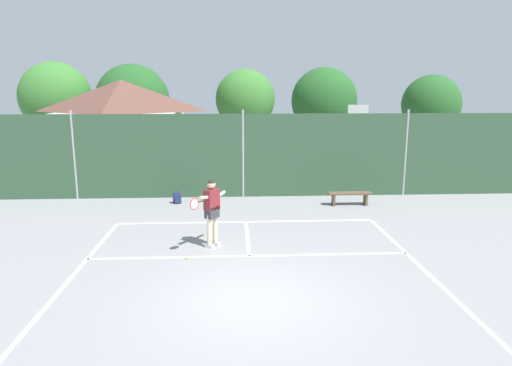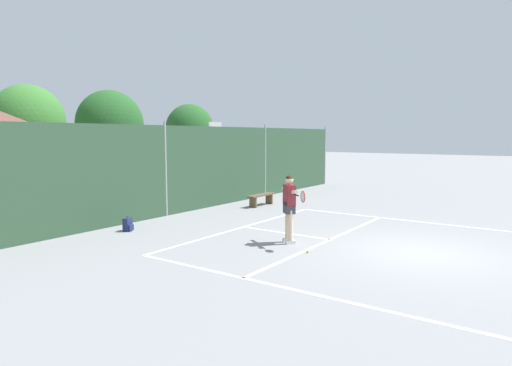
% 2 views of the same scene
% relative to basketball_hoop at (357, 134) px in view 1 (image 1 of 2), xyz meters
% --- Properties ---
extents(ground_plane, '(120.00, 120.00, 0.00)m').
position_rel_basketball_hoop_xyz_m(ground_plane, '(-5.03, -10.91, -2.31)').
color(ground_plane, gray).
extents(court_markings, '(8.30, 11.10, 0.01)m').
position_rel_basketball_hoop_xyz_m(court_markings, '(-5.03, -10.27, -2.31)').
color(court_markings, white).
rests_on(court_markings, ground).
extents(chainlink_fence, '(26.09, 0.09, 3.43)m').
position_rel_basketball_hoop_xyz_m(chainlink_fence, '(-5.03, -1.91, -0.67)').
color(chainlink_fence, '#2D4C33').
rests_on(chainlink_fence, ground).
extents(basketball_hoop, '(0.90, 0.67, 3.55)m').
position_rel_basketball_hoop_xyz_m(basketball_hoop, '(0.00, 0.00, 0.00)').
color(basketball_hoop, '#9E9EA3').
rests_on(basketball_hoop, ground).
extents(clubhouse_building, '(5.86, 5.21, 4.66)m').
position_rel_basketball_hoop_xyz_m(clubhouse_building, '(-10.77, 2.94, 0.10)').
color(clubhouse_building, beige).
rests_on(clubhouse_building, ground).
extents(treeline_backdrop, '(26.50, 3.92, 5.80)m').
position_rel_basketball_hoop_xyz_m(treeline_backdrop, '(-6.32, 8.02, 1.23)').
color(treeline_backdrop, brown).
rests_on(treeline_backdrop, ground).
extents(tennis_player, '(0.89, 1.20, 1.85)m').
position_rel_basketball_hoop_xyz_m(tennis_player, '(-6.01, -7.69, -1.20)').
color(tennis_player, silver).
rests_on(tennis_player, ground).
extents(tennis_ball, '(0.07, 0.07, 0.07)m').
position_rel_basketball_hoop_xyz_m(tennis_ball, '(-6.62, -8.59, -2.28)').
color(tennis_ball, '#CCE033').
rests_on(tennis_ball, ground).
extents(backpack_navy, '(0.32, 0.31, 0.46)m').
position_rel_basketball_hoop_xyz_m(backpack_navy, '(-7.54, -2.86, -2.12)').
color(backpack_navy, navy).
rests_on(backpack_navy, ground).
extents(courtside_bench, '(1.60, 0.36, 0.48)m').
position_rel_basketball_hoop_xyz_m(courtside_bench, '(-1.14, -3.47, -1.95)').
color(courtside_bench, brown).
rests_on(courtside_bench, ground).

